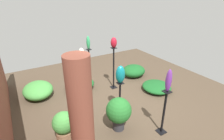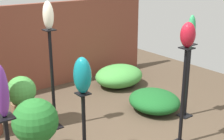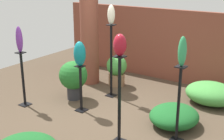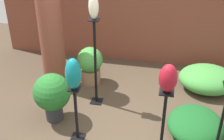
{
  "view_description": "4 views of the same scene",
  "coord_description": "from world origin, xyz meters",
  "px_view_note": "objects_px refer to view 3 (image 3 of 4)",
  "views": [
    {
      "loc": [
        -3.66,
        2.22,
        3.02
      ],
      "look_at": [
        -0.04,
        0.06,
        1.12
      ],
      "focal_mm": 28.0,
      "sensor_mm": 36.0,
      "label": 1
    },
    {
      "loc": [
        -2.32,
        -3.03,
        2.41
      ],
      "look_at": [
        0.24,
        0.31,
        1.01
      ],
      "focal_mm": 50.0,
      "sensor_mm": 36.0,
      "label": 2
    },
    {
      "loc": [
        3.2,
        -4.21,
        2.62
      ],
      "look_at": [
        0.27,
        0.08,
        0.95
      ],
      "focal_mm": 50.0,
      "sensor_mm": 36.0,
      "label": 3
    },
    {
      "loc": [
        0.8,
        -3.32,
        3.33
      ],
      "look_at": [
        0.04,
        0.38,
        1.06
      ],
      "focal_mm": 50.0,
      "sensor_mm": 36.0,
      "label": 4
    }
  ],
  "objects_px": {
    "brick_pillar": "(90,39)",
    "art_vase_ruby": "(120,45)",
    "pedestal_violet": "(23,82)",
    "pedestal_ivory": "(111,64)",
    "pedestal_teal": "(81,91)",
    "art_vase_ivory": "(111,15)",
    "art_vase_teal": "(80,54)",
    "pedestal_ruby": "(119,104)",
    "art_vase_jade": "(182,51)",
    "potted_plant_mid_left": "(73,77)",
    "pedestal_jade": "(178,108)",
    "art_vase_violet": "(19,39)",
    "potted_plant_near_pillar": "(117,69)"
  },
  "relations": [
    {
      "from": "pedestal_violet",
      "to": "pedestal_ivory",
      "type": "xyz_separation_m",
      "value": [
        1.17,
        1.39,
        0.22
      ]
    },
    {
      "from": "art_vase_ruby",
      "to": "pedestal_jade",
      "type": "bearing_deg",
      "value": 35.71
    },
    {
      "from": "art_vase_jade",
      "to": "art_vase_teal",
      "type": "relative_size",
      "value": 0.97
    },
    {
      "from": "pedestal_ruby",
      "to": "art_vase_ruby",
      "type": "relative_size",
      "value": 4.32
    },
    {
      "from": "art_vase_ruby",
      "to": "potted_plant_mid_left",
      "type": "height_order",
      "value": "art_vase_ruby"
    },
    {
      "from": "art_vase_teal",
      "to": "art_vase_ruby",
      "type": "bearing_deg",
      "value": -24.41
    },
    {
      "from": "pedestal_violet",
      "to": "art_vase_ivory",
      "type": "height_order",
      "value": "art_vase_ivory"
    },
    {
      "from": "pedestal_ruby",
      "to": "art_vase_jade",
      "type": "xyz_separation_m",
      "value": [
        0.74,
        0.53,
        0.83
      ]
    },
    {
      "from": "potted_plant_mid_left",
      "to": "art_vase_teal",
      "type": "bearing_deg",
      "value": -35.67
    },
    {
      "from": "pedestal_ruby",
      "to": "art_vase_teal",
      "type": "bearing_deg",
      "value": 155.59
    },
    {
      "from": "pedestal_teal",
      "to": "art_vase_ivory",
      "type": "distance_m",
      "value": 1.65
    },
    {
      "from": "art_vase_jade",
      "to": "art_vase_teal",
      "type": "xyz_separation_m",
      "value": [
        -1.99,
        0.03,
        -0.34
      ]
    },
    {
      "from": "brick_pillar",
      "to": "pedestal_violet",
      "type": "relative_size",
      "value": 1.96
    },
    {
      "from": "art_vase_ivory",
      "to": "art_vase_teal",
      "type": "bearing_deg",
      "value": -93.35
    },
    {
      "from": "pedestal_violet",
      "to": "art_vase_ruby",
      "type": "relative_size",
      "value": 3.36
    },
    {
      "from": "art_vase_jade",
      "to": "pedestal_ruby",
      "type": "bearing_deg",
      "value": -144.29
    },
    {
      "from": "art_vase_teal",
      "to": "art_vase_ivory",
      "type": "bearing_deg",
      "value": 86.65
    },
    {
      "from": "pedestal_teal",
      "to": "potted_plant_near_pillar",
      "type": "xyz_separation_m",
      "value": [
        -0.21,
        1.56,
        -0.02
      ]
    },
    {
      "from": "art_vase_violet",
      "to": "art_vase_jade",
      "type": "relative_size",
      "value": 1.12
    },
    {
      "from": "brick_pillar",
      "to": "pedestal_teal",
      "type": "xyz_separation_m",
      "value": [
        0.85,
        -1.38,
        -0.67
      ]
    },
    {
      "from": "art_vase_violet",
      "to": "art_vase_ruby",
      "type": "relative_size",
      "value": 1.54
    },
    {
      "from": "art_vase_teal",
      "to": "pedestal_violet",
      "type": "bearing_deg",
      "value": -158.43
    },
    {
      "from": "pedestal_teal",
      "to": "art_vase_violet",
      "type": "xyz_separation_m",
      "value": [
        -1.12,
        -0.44,
        0.95
      ]
    },
    {
      "from": "brick_pillar",
      "to": "pedestal_jade",
      "type": "xyz_separation_m",
      "value": [
        2.84,
        -1.41,
        -0.5
      ]
    },
    {
      "from": "pedestal_teal",
      "to": "art_vase_ruby",
      "type": "distance_m",
      "value": 1.8
    },
    {
      "from": "pedestal_jade",
      "to": "art_vase_jade",
      "type": "xyz_separation_m",
      "value": [
        -0.0,
        0.0,
        0.91
      ]
    },
    {
      "from": "art_vase_violet",
      "to": "potted_plant_mid_left",
      "type": "relative_size",
      "value": 0.61
    },
    {
      "from": "pedestal_ivory",
      "to": "art_vase_violet",
      "type": "xyz_separation_m",
      "value": [
        -1.17,
        -1.39,
        0.63
      ]
    },
    {
      "from": "art_vase_violet",
      "to": "art_vase_teal",
      "type": "relative_size",
      "value": 1.09
    },
    {
      "from": "brick_pillar",
      "to": "art_vase_ruby",
      "type": "height_order",
      "value": "brick_pillar"
    },
    {
      "from": "art_vase_ruby",
      "to": "pedestal_teal",
      "type": "bearing_deg",
      "value": 155.59
    },
    {
      "from": "potted_plant_mid_left",
      "to": "potted_plant_near_pillar",
      "type": "distance_m",
      "value": 1.24
    },
    {
      "from": "art_vase_violet",
      "to": "art_vase_ivory",
      "type": "height_order",
      "value": "art_vase_ivory"
    },
    {
      "from": "pedestal_violet",
      "to": "art_vase_ruby",
      "type": "bearing_deg",
      "value": -2.98
    },
    {
      "from": "brick_pillar",
      "to": "art_vase_ivory",
      "type": "height_order",
      "value": "brick_pillar"
    },
    {
      "from": "pedestal_ivory",
      "to": "pedestal_teal",
      "type": "bearing_deg",
      "value": -93.35
    },
    {
      "from": "brick_pillar",
      "to": "art_vase_ruby",
      "type": "distance_m",
      "value": 2.9
    },
    {
      "from": "brick_pillar",
      "to": "pedestal_ruby",
      "type": "height_order",
      "value": "brick_pillar"
    },
    {
      "from": "pedestal_ivory",
      "to": "potted_plant_mid_left",
      "type": "distance_m",
      "value": 0.84
    },
    {
      "from": "pedestal_jade",
      "to": "art_vase_teal",
      "type": "distance_m",
      "value": 2.07
    },
    {
      "from": "pedestal_teal",
      "to": "art_vase_teal",
      "type": "bearing_deg",
      "value": 90.0
    },
    {
      "from": "art_vase_ruby",
      "to": "potted_plant_mid_left",
      "type": "bearing_deg",
      "value": 152.08
    },
    {
      "from": "art_vase_ivory",
      "to": "pedestal_ruby",
      "type": "bearing_deg",
      "value": -51.86
    },
    {
      "from": "pedestal_teal",
      "to": "pedestal_ivory",
      "type": "xyz_separation_m",
      "value": [
        0.06,
        0.95,
        0.31
      ]
    },
    {
      "from": "pedestal_violet",
      "to": "pedestal_ivory",
      "type": "distance_m",
      "value": 1.83
    },
    {
      "from": "pedestal_teal",
      "to": "art_vase_violet",
      "type": "relative_size",
      "value": 1.81
    },
    {
      "from": "brick_pillar",
      "to": "art_vase_ruby",
      "type": "xyz_separation_m",
      "value": [
        2.1,
        -1.94,
        0.5
      ]
    },
    {
      "from": "pedestal_ruby",
      "to": "art_vase_ivory",
      "type": "height_order",
      "value": "art_vase_ivory"
    },
    {
      "from": "pedestal_ivory",
      "to": "potted_plant_mid_left",
      "type": "relative_size",
      "value": 1.89
    },
    {
      "from": "pedestal_ruby",
      "to": "potted_plant_mid_left",
      "type": "distance_m",
      "value": 1.98
    }
  ]
}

